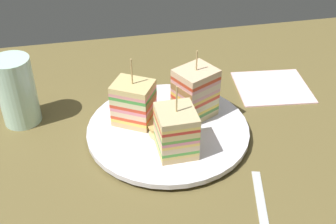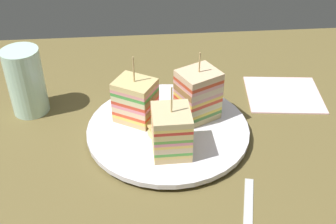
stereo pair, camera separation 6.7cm
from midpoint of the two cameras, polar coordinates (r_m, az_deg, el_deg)
name	(u,v)px [view 2 (the right image)]	position (r cm, az deg, el deg)	size (l,w,h in cm)	color
ground_plane	(168,139)	(70.82, 2.73, -3.70)	(120.90, 75.84, 1.80)	brown
plate	(168,130)	(69.66, 2.77, -2.52)	(26.26, 26.26, 1.58)	white
sandwich_wedge_0	(170,132)	(62.60, 3.35, -2.75)	(5.65, 6.29, 11.30)	#E1BD7C
sandwich_wedge_1	(198,95)	(69.72, 6.76, 2.20)	(7.90, 7.49, 11.90)	#D2BE7D
sandwich_wedge_2	(136,101)	(68.97, -1.57, 1.42)	(7.84, 7.40, 11.58)	#DEB67B
chip_pile	(159,128)	(67.95, 1.66, -2.22)	(5.89, 6.37, 1.57)	#E2CC83
napkin	(284,94)	(83.43, 17.42, 2.24)	(13.54, 12.14, 0.50)	#F3C9CF
drinking_glass	(27,86)	(75.86, -15.92, 3.27)	(6.21, 6.21, 11.84)	silver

